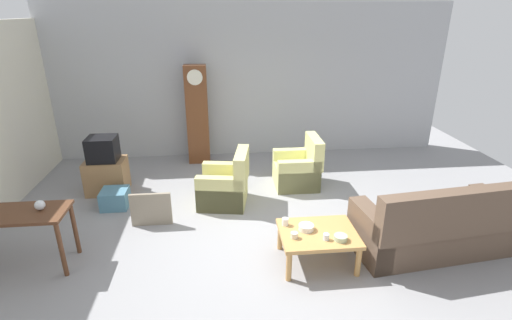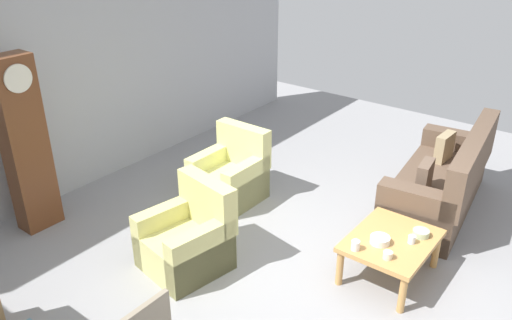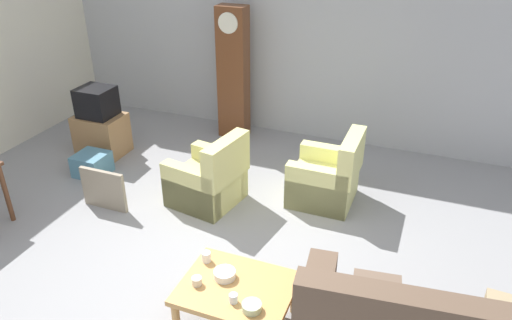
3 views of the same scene
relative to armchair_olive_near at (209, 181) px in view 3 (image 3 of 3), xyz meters
The scene contains 15 objects.
ground_plane 1.38m from the armchair_olive_near, 60.63° to the right, with size 10.40×10.40×0.00m, color gray.
garage_door_wall 2.83m from the armchair_olive_near, 74.82° to the left, with size 8.40×0.16×3.20m, color #ADAFB5.
armchair_olive_near is the anchor object (origin of this frame).
armchair_olive_far 1.46m from the armchair_olive_near, 22.88° to the left, with size 0.80×0.77×0.92m.
coffee_table_wood 2.05m from the armchair_olive_near, 57.01° to the right, with size 0.96×0.76×0.44m.
grandfather_clock 2.13m from the armchair_olive_near, 104.58° to the left, with size 0.44×0.30×2.03m.
tv_stand_cabinet 2.17m from the armchair_olive_near, 162.60° to the left, with size 0.68×0.52×0.60m, color #997047.
tv_crt 2.23m from the armchair_olive_near, 162.60° to the left, with size 0.48×0.44×0.42m, color black.
framed_picture_leaning 1.27m from the armchair_olive_near, 152.58° to the right, with size 0.60×0.05×0.52m, color gray.
storage_box_blue 1.82m from the armchair_olive_near, behind, with size 0.42×0.41×0.30m, color teal.
cup_white_porcelain 1.69m from the armchair_olive_near, 64.31° to the right, with size 0.08×0.08×0.10m, color white.
cup_blue_rimmed 2.23m from the armchair_olive_near, 58.46° to the right, with size 0.07×0.07×0.08m, color silver.
cup_cream_tall 1.99m from the armchair_olive_near, 66.56° to the right, with size 0.09×0.09×0.07m, color beige.
bowl_white_stacked 1.92m from the armchair_olive_near, 59.49° to the right, with size 0.19×0.19×0.07m, color white.
bowl_shallow_green 2.34m from the armchair_olive_near, 55.21° to the right, with size 0.16×0.16×0.06m, color #B2C69E.
Camera 3 is at (1.75, -3.41, 3.34)m, focal length 34.13 mm.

